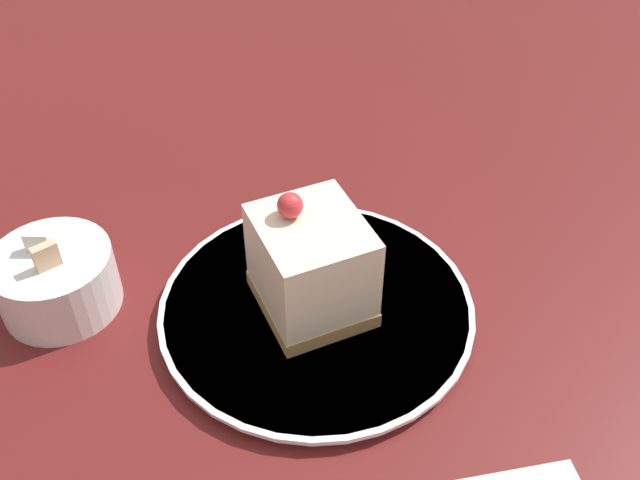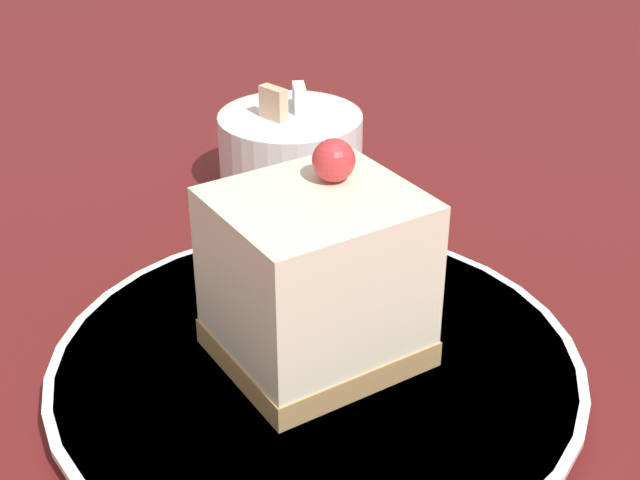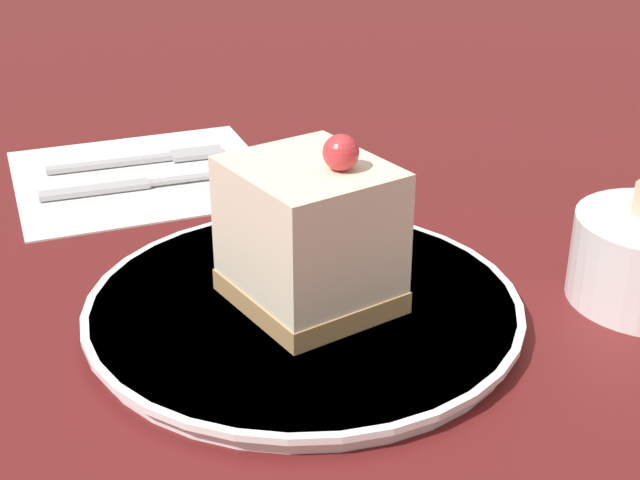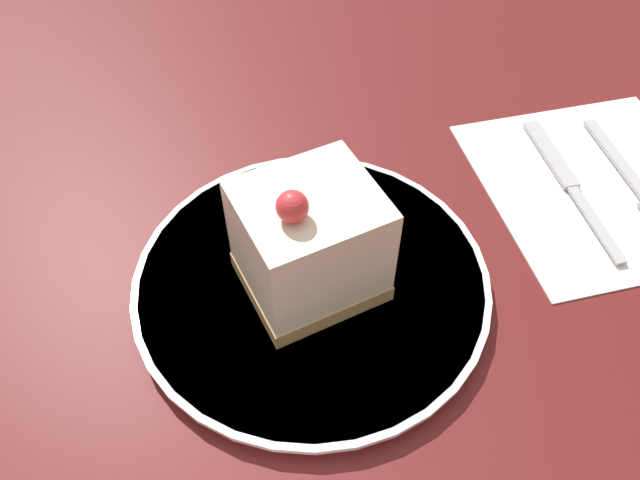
% 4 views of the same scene
% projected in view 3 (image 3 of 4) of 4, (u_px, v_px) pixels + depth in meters
% --- Properties ---
extents(ground_plane, '(4.00, 4.00, 0.00)m').
position_uv_depth(ground_plane, '(375.00, 320.00, 0.54)').
color(ground_plane, '#5B1919').
extents(plate, '(0.26, 0.26, 0.01)m').
position_uv_depth(plate, '(304.00, 308.00, 0.53)').
color(plate, white).
rests_on(plate, ground_plane).
extents(cake_slice, '(0.09, 0.09, 0.11)m').
position_uv_depth(cake_slice, '(310.00, 234.00, 0.51)').
color(cake_slice, '#AD8451').
rests_on(cake_slice, plate).
extents(napkin, '(0.23, 0.24, 0.00)m').
position_uv_depth(napkin, '(143.00, 175.00, 0.74)').
color(napkin, white).
rests_on(napkin, ground_plane).
extents(fork, '(0.05, 0.15, 0.00)m').
position_uv_depth(fork, '(153.00, 158.00, 0.77)').
color(fork, '#B2B2B7').
rests_on(fork, napkin).
extents(knife, '(0.05, 0.17, 0.00)m').
position_uv_depth(knife, '(129.00, 185.00, 0.71)').
color(knife, '#B2B2B7').
rests_on(knife, napkin).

